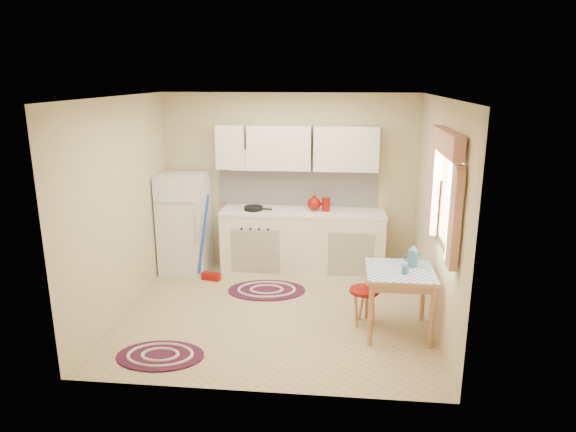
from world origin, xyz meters
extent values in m
plane|color=tan|center=(0.00, 0.00, 0.00)|extent=(3.60, 3.60, 0.00)
cube|color=silver|center=(0.00, 0.00, 2.50)|extent=(3.60, 3.20, 0.04)
cube|color=tan|center=(0.00, 1.60, 1.25)|extent=(3.60, 0.04, 2.50)
cube|color=tan|center=(0.00, -1.60, 1.25)|extent=(3.60, 0.04, 2.50)
cube|color=tan|center=(-1.80, 0.00, 1.25)|extent=(0.04, 3.20, 2.50)
cube|color=tan|center=(1.80, 0.00, 1.25)|extent=(0.04, 3.20, 2.50)
cube|color=white|center=(0.12, 1.59, 1.20)|extent=(2.25, 0.03, 0.55)
cube|color=#EDE8CE|center=(0.12, 1.44, 1.77)|extent=(2.25, 0.33, 0.60)
cube|color=white|center=(1.78, -0.55, 1.55)|extent=(0.04, 0.85, 0.95)
cube|color=silver|center=(-1.45, 1.25, 0.70)|extent=(0.65, 0.60, 1.40)
cube|color=#EDE8CE|center=(0.23, 1.30, 0.44)|extent=(2.25, 0.60, 0.88)
cube|color=silver|center=(0.23, 1.30, 0.90)|extent=(2.27, 0.62, 0.04)
cylinder|color=black|center=(-0.46, 1.25, 0.94)|extent=(0.30, 0.30, 0.05)
cylinder|color=#890B04|center=(0.54, 1.30, 1.00)|extent=(0.13, 0.13, 0.16)
cube|color=tan|center=(1.39, -0.35, 0.36)|extent=(0.72, 0.72, 0.72)
cylinder|color=#890B04|center=(1.03, -0.19, 0.21)|extent=(0.38, 0.38, 0.42)
cylinder|color=#295E7F|center=(1.43, -0.45, 0.77)|extent=(0.09, 0.09, 0.10)
camera|label=1|loc=(0.72, -5.55, 2.72)|focal=32.00mm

